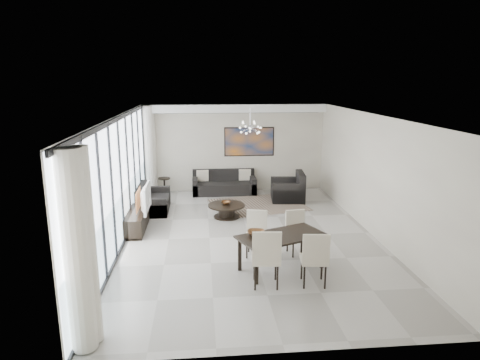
{
  "coord_description": "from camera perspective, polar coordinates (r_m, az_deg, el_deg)",
  "views": [
    {
      "loc": [
        -1.11,
        -9.65,
        3.73
      ],
      "look_at": [
        -0.16,
        0.67,
        1.25
      ],
      "focal_mm": 32.0,
      "sensor_mm": 36.0,
      "label": 1
    }
  ],
  "objects": [
    {
      "name": "painting",
      "position": [
        14.37,
        1.24,
        5.13
      ],
      "size": [
        1.68,
        0.04,
        0.98
      ],
      "primitive_type": "cube",
      "color": "#C0671A",
      "rests_on": "room_shell"
    },
    {
      "name": "dining_chair_nw",
      "position": [
        9.25,
        2.2,
        -6.63
      ],
      "size": [
        0.53,
        0.53,
        0.97
      ],
      "color": "beige",
      "rests_on": "floor"
    },
    {
      "name": "rug",
      "position": [
        12.92,
        2.4,
        -3.32
      ],
      "size": [
        3.03,
        2.58,
        0.01
      ],
      "primitive_type": "cube",
      "rotation": [
        0.0,
        0.0,
        0.23
      ],
      "color": "black",
      "rests_on": "floor"
    },
    {
      "name": "dining_chair_ne",
      "position": [
        9.43,
        7.53,
        -6.47
      ],
      "size": [
        0.5,
        0.5,
        0.94
      ],
      "color": "beige",
      "rests_on": "floor"
    },
    {
      "name": "window_wall",
      "position": [
        10.07,
        -15.1,
        -0.0
      ],
      "size": [
        0.37,
        8.95,
        2.9
      ],
      "color": "white",
      "rests_on": "floor"
    },
    {
      "name": "television",
      "position": [
        10.95,
        -12.89,
        -2.36
      ],
      "size": [
        0.15,
        1.14,
        0.66
      ],
      "primitive_type": "imported",
      "rotation": [
        0.0,
        0.0,
        1.57
      ],
      "color": "gray",
      "rests_on": "tv_console"
    },
    {
      "name": "tv_console",
      "position": [
        11.07,
        -13.61,
        -5.31
      ],
      "size": [
        0.43,
        1.55,
        0.48
      ],
      "primitive_type": "cube",
      "color": "black",
      "rests_on": "floor"
    },
    {
      "name": "chandelier",
      "position": [
        12.31,
        1.37,
        7.02
      ],
      "size": [
        0.66,
        0.66,
        0.71
      ],
      "color": "silver",
      "rests_on": "room_shell"
    },
    {
      "name": "side_table",
      "position": [
        14.26,
        -10.05,
        -0.42
      ],
      "size": [
        0.39,
        0.39,
        0.54
      ],
      "color": "black",
      "rests_on": "floor"
    },
    {
      "name": "room_shell",
      "position": [
        10.04,
        3.89,
        0.3
      ],
      "size": [
        6.0,
        9.0,
        2.9
      ],
      "color": "#A8A39B",
      "rests_on": "ground"
    },
    {
      "name": "dining_chair_sw",
      "position": [
        7.78,
        3.52,
        -9.9
      ],
      "size": [
        0.56,
        0.56,
        1.12
      ],
      "color": "beige",
      "rests_on": "floor"
    },
    {
      "name": "dining_table",
      "position": [
        8.56,
        5.55,
        -7.9
      ],
      "size": [
        1.9,
        1.44,
        0.71
      ],
      "color": "black",
      "rests_on": "floor"
    },
    {
      "name": "bowl_coffee",
      "position": [
        11.73,
        -1.89,
        -3.06
      ],
      "size": [
        0.27,
        0.27,
        0.08
      ],
      "primitive_type": "imported",
      "rotation": [
        0.0,
        0.0,
        0.05
      ],
      "color": "brown",
      "rests_on": "coffee_table"
    },
    {
      "name": "coffee_table",
      "position": [
        11.75,
        -1.8,
        -4.02
      ],
      "size": [
        1.02,
        1.02,
        0.36
      ],
      "color": "black",
      "rests_on": "floor"
    },
    {
      "name": "dining_chair_se",
      "position": [
        7.95,
        9.95,
        -9.9
      ],
      "size": [
        0.53,
        0.53,
        1.05
      ],
      "color": "beige",
      "rests_on": "floor"
    },
    {
      "name": "bowl_dining",
      "position": [
        8.5,
        2.15,
        -7.06
      ],
      "size": [
        0.4,
        0.4,
        0.08
      ],
      "primitive_type": "imported",
      "rotation": [
        0.0,
        0.0,
        -0.17
      ],
      "color": "brown",
      "rests_on": "dining_table"
    },
    {
      "name": "armchair",
      "position": [
        13.43,
        6.55,
        -1.43
      ],
      "size": [
        1.09,
        1.14,
        0.88
      ],
      "color": "black",
      "rests_on": "floor"
    },
    {
      "name": "loveseat",
      "position": [
        12.55,
        -11.62,
        -2.91
      ],
      "size": [
        0.85,
        1.51,
        0.75
      ],
      "color": "black",
      "rests_on": "floor"
    },
    {
      "name": "soffit",
      "position": [
        14.03,
        -0.71,
        9.53
      ],
      "size": [
        5.98,
        0.4,
        0.26
      ],
      "primitive_type": "cube",
      "color": "white",
      "rests_on": "room_shell"
    },
    {
      "name": "sofa_main",
      "position": [
        14.17,
        -2.13,
        -0.75
      ],
      "size": [
        2.07,
        0.85,
        0.75
      ],
      "color": "black",
      "rests_on": "floor"
    }
  ]
}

